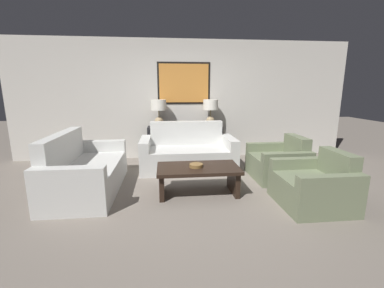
{
  "coord_description": "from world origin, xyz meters",
  "views": [
    {
      "loc": [
        -0.45,
        -3.61,
        1.59
      ],
      "look_at": [
        0.01,
        0.69,
        0.65
      ],
      "focal_mm": 24.0,
      "sensor_mm": 36.0,
      "label": 1
    }
  ],
  "objects_px": {
    "table_lamp_right": "(211,109)",
    "coffee_table": "(198,174)",
    "table_lamp_left": "(159,109)",
    "couch_by_side": "(85,172)",
    "couch_by_back_wall": "(188,154)",
    "decorative_bowl": "(196,165)",
    "armchair_near_back_wall": "(279,163)",
    "armchair_near_camera": "(314,187)",
    "console_table": "(185,143)"
  },
  "relations": [
    {
      "from": "couch_by_back_wall",
      "to": "armchair_near_back_wall",
      "type": "xyz_separation_m",
      "value": [
        1.58,
        -0.73,
        -0.04
      ]
    },
    {
      "from": "coffee_table",
      "to": "armchair_near_camera",
      "type": "relative_size",
      "value": 1.32
    },
    {
      "from": "couch_by_side",
      "to": "armchair_near_back_wall",
      "type": "bearing_deg",
      "value": 4.29
    },
    {
      "from": "table_lamp_right",
      "to": "coffee_table",
      "type": "relative_size",
      "value": 0.48
    },
    {
      "from": "table_lamp_left",
      "to": "couch_by_side",
      "type": "distance_m",
      "value": 2.19
    },
    {
      "from": "couch_by_back_wall",
      "to": "decorative_bowl",
      "type": "relative_size",
      "value": 9.06
    },
    {
      "from": "couch_by_back_wall",
      "to": "coffee_table",
      "type": "relative_size",
      "value": 1.5
    },
    {
      "from": "table_lamp_right",
      "to": "couch_by_side",
      "type": "xyz_separation_m",
      "value": [
        -2.28,
        -1.67,
        -0.84
      ]
    },
    {
      "from": "couch_by_back_wall",
      "to": "decorative_bowl",
      "type": "bearing_deg",
      "value": -89.68
    },
    {
      "from": "armchair_near_camera",
      "to": "coffee_table",
      "type": "bearing_deg",
      "value": 160.0
    },
    {
      "from": "armchair_near_back_wall",
      "to": "armchair_near_camera",
      "type": "xyz_separation_m",
      "value": [
        0.0,
        -1.12,
        0.0
      ]
    },
    {
      "from": "table_lamp_left",
      "to": "couch_by_back_wall",
      "type": "xyz_separation_m",
      "value": [
        0.57,
        -0.7,
        -0.84
      ]
    },
    {
      "from": "table_lamp_right",
      "to": "decorative_bowl",
      "type": "xyz_separation_m",
      "value": [
        -0.57,
        -2.0,
        -0.69
      ]
    },
    {
      "from": "couch_by_side",
      "to": "armchair_near_back_wall",
      "type": "xyz_separation_m",
      "value": [
        3.28,
        0.25,
        -0.04
      ]
    },
    {
      "from": "console_table",
      "to": "table_lamp_left",
      "type": "distance_m",
      "value": 0.96
    },
    {
      "from": "table_lamp_left",
      "to": "decorative_bowl",
      "type": "bearing_deg",
      "value": -73.82
    },
    {
      "from": "console_table",
      "to": "table_lamp_right",
      "type": "bearing_deg",
      "value": 0.0
    },
    {
      "from": "couch_by_back_wall",
      "to": "armchair_near_back_wall",
      "type": "distance_m",
      "value": 1.74
    },
    {
      "from": "console_table",
      "to": "table_lamp_right",
      "type": "relative_size",
      "value": 2.81
    },
    {
      "from": "console_table",
      "to": "couch_by_side",
      "type": "bearing_deg",
      "value": -135.58
    },
    {
      "from": "console_table",
      "to": "decorative_bowl",
      "type": "bearing_deg",
      "value": -89.79
    },
    {
      "from": "table_lamp_right",
      "to": "coffee_table",
      "type": "distance_m",
      "value": 2.22
    },
    {
      "from": "table_lamp_left",
      "to": "coffee_table",
      "type": "height_order",
      "value": "table_lamp_left"
    },
    {
      "from": "decorative_bowl",
      "to": "coffee_table",
      "type": "bearing_deg",
      "value": 23.55
    },
    {
      "from": "decorative_bowl",
      "to": "couch_by_side",
      "type": "bearing_deg",
      "value": 169.2
    },
    {
      "from": "table_lamp_right",
      "to": "decorative_bowl",
      "type": "distance_m",
      "value": 2.19
    },
    {
      "from": "table_lamp_right",
      "to": "armchair_near_camera",
      "type": "relative_size",
      "value": 0.63
    },
    {
      "from": "table_lamp_left",
      "to": "couch_by_side",
      "type": "height_order",
      "value": "table_lamp_left"
    },
    {
      "from": "couch_by_back_wall",
      "to": "armchair_near_back_wall",
      "type": "height_order",
      "value": "couch_by_back_wall"
    },
    {
      "from": "table_lamp_left",
      "to": "table_lamp_right",
      "type": "relative_size",
      "value": 1.0
    },
    {
      "from": "armchair_near_back_wall",
      "to": "console_table",
      "type": "bearing_deg",
      "value": 137.83
    },
    {
      "from": "table_lamp_left",
      "to": "couch_by_side",
      "type": "xyz_separation_m",
      "value": [
        -1.13,
        -1.67,
        -0.84
      ]
    },
    {
      "from": "table_lamp_right",
      "to": "couch_by_back_wall",
      "type": "height_order",
      "value": "table_lamp_right"
    },
    {
      "from": "couch_by_back_wall",
      "to": "couch_by_side",
      "type": "bearing_deg",
      "value": -150.37
    },
    {
      "from": "table_lamp_left",
      "to": "coffee_table",
      "type": "distance_m",
      "value": 2.24
    },
    {
      "from": "table_lamp_left",
      "to": "decorative_bowl",
      "type": "relative_size",
      "value": 2.89
    },
    {
      "from": "couch_by_side",
      "to": "coffee_table",
      "type": "height_order",
      "value": "couch_by_side"
    },
    {
      "from": "coffee_table",
      "to": "armchair_near_back_wall",
      "type": "distance_m",
      "value": 1.63
    },
    {
      "from": "console_table",
      "to": "couch_by_back_wall",
      "type": "relative_size",
      "value": 0.9
    },
    {
      "from": "couch_by_back_wall",
      "to": "couch_by_side",
      "type": "distance_m",
      "value": 1.96
    },
    {
      "from": "table_lamp_right",
      "to": "couch_by_side",
      "type": "height_order",
      "value": "table_lamp_right"
    },
    {
      "from": "console_table",
      "to": "table_lamp_left",
      "type": "bearing_deg",
      "value": 180.0
    },
    {
      "from": "couch_by_side",
      "to": "armchair_near_back_wall",
      "type": "relative_size",
      "value": 1.98
    },
    {
      "from": "couch_by_back_wall",
      "to": "couch_by_side",
      "type": "height_order",
      "value": "same"
    },
    {
      "from": "table_lamp_left",
      "to": "armchair_near_back_wall",
      "type": "height_order",
      "value": "table_lamp_left"
    },
    {
      "from": "decorative_bowl",
      "to": "armchair_near_camera",
      "type": "xyz_separation_m",
      "value": [
        1.57,
        -0.54,
        -0.19
      ]
    },
    {
      "from": "console_table",
      "to": "table_lamp_left",
      "type": "relative_size",
      "value": 2.81
    },
    {
      "from": "console_table",
      "to": "decorative_bowl",
      "type": "height_order",
      "value": "console_table"
    },
    {
      "from": "table_lamp_right",
      "to": "couch_by_side",
      "type": "relative_size",
      "value": 0.32
    },
    {
      "from": "table_lamp_right",
      "to": "armchair_near_camera",
      "type": "bearing_deg",
      "value": -68.5
    }
  ]
}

